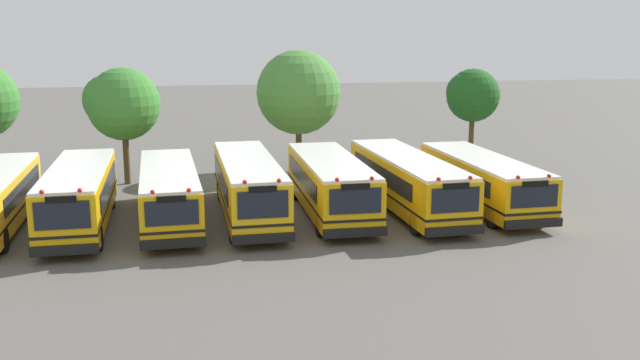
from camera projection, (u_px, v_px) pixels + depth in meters
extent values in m
plane|color=#595651|center=(251.00, 218.00, 32.24)|extent=(160.00, 160.00, 0.00)
cube|color=black|center=(23.00, 188.00, 30.49)|extent=(0.13, 7.69, 0.73)
cylinder|color=black|center=(3.00, 240.00, 27.04)|extent=(0.29, 1.00, 1.00)
cylinder|color=black|center=(33.00, 200.00, 33.41)|extent=(0.29, 1.00, 1.00)
cube|color=#EAA80C|center=(79.00, 195.00, 30.34)|extent=(2.42, 9.91, 2.15)
cube|color=white|center=(77.00, 169.00, 30.10)|extent=(2.37, 9.72, 0.12)
cube|color=black|center=(64.00, 250.00, 25.71)|extent=(2.41, 0.18, 0.36)
cube|color=black|center=(62.00, 215.00, 25.50)|extent=(1.93, 0.07, 1.03)
cube|color=black|center=(108.00, 185.00, 30.79)|extent=(0.09, 7.72, 0.77)
cube|color=black|center=(50.00, 187.00, 30.31)|extent=(0.09, 7.72, 0.77)
cube|color=black|center=(80.00, 205.00, 30.42)|extent=(2.45, 10.01, 0.10)
sphere|color=red|center=(80.00, 190.00, 25.62)|extent=(0.18, 0.18, 0.18)
sphere|color=red|center=(42.00, 192.00, 25.36)|extent=(0.18, 0.18, 0.18)
cube|color=black|center=(61.00, 200.00, 25.37)|extent=(1.06, 0.09, 0.24)
cylinder|color=black|center=(98.00, 238.00, 27.34)|extent=(0.29, 1.00, 1.00)
cylinder|color=black|center=(41.00, 241.00, 26.92)|extent=(0.29, 1.00, 1.00)
cylinder|color=black|center=(111.00, 198.00, 33.75)|extent=(0.29, 1.00, 1.00)
cylinder|color=black|center=(65.00, 200.00, 33.33)|extent=(0.29, 1.00, 1.00)
cube|color=#EAA80C|center=(169.00, 192.00, 31.24)|extent=(2.66, 10.18, 1.96)
cube|color=white|center=(168.00, 169.00, 31.03)|extent=(2.61, 9.98, 0.12)
cube|color=black|center=(173.00, 244.00, 26.52)|extent=(2.44, 0.23, 0.36)
cube|color=black|center=(172.00, 213.00, 26.33)|extent=(1.96, 0.11, 0.94)
cube|color=black|center=(196.00, 183.00, 31.73)|extent=(0.26, 7.89, 0.71)
cube|color=black|center=(140.00, 185.00, 31.19)|extent=(0.26, 7.89, 0.71)
cube|color=black|center=(169.00, 201.00, 31.32)|extent=(2.69, 10.28, 0.10)
sphere|color=red|center=(189.00, 190.00, 26.47)|extent=(0.18, 0.18, 0.18)
sphere|color=red|center=(153.00, 192.00, 26.18)|extent=(0.18, 0.18, 0.18)
cube|color=black|center=(171.00, 199.00, 26.21)|extent=(1.08, 0.11, 0.24)
cylinder|color=black|center=(199.00, 232.00, 28.16)|extent=(0.31, 1.01, 1.00)
cylinder|color=black|center=(144.00, 235.00, 27.69)|extent=(0.31, 1.01, 1.00)
cylinder|color=black|center=(190.00, 193.00, 34.75)|extent=(0.31, 1.01, 1.00)
cylinder|color=black|center=(146.00, 196.00, 34.29)|extent=(0.31, 1.01, 1.00)
cube|color=yellow|center=(248.00, 185.00, 32.10)|extent=(2.38, 10.62, 2.20)
cube|color=white|center=(248.00, 160.00, 31.86)|extent=(2.34, 10.40, 0.12)
cube|color=black|center=(264.00, 239.00, 27.14)|extent=(2.41, 0.17, 0.36)
cube|color=black|center=(263.00, 205.00, 26.92)|extent=(1.93, 0.06, 1.06)
cube|color=black|center=(274.00, 175.00, 32.55)|extent=(0.06, 8.28, 0.79)
cube|color=black|center=(221.00, 178.00, 32.08)|extent=(0.06, 8.28, 0.79)
cube|color=black|center=(249.00, 195.00, 32.19)|extent=(2.41, 10.72, 0.10)
sphere|color=red|center=(279.00, 181.00, 27.03)|extent=(0.18, 0.18, 0.18)
sphere|color=red|center=(245.00, 182.00, 26.77)|extent=(0.18, 0.18, 0.18)
cube|color=black|center=(263.00, 189.00, 26.78)|extent=(1.06, 0.08, 0.24)
cylinder|color=black|center=(285.00, 228.00, 28.76)|extent=(0.28, 1.00, 1.00)
cylinder|color=black|center=(233.00, 230.00, 28.35)|extent=(0.28, 1.00, 1.00)
cylinder|color=black|center=(262.00, 188.00, 35.86)|extent=(0.28, 1.00, 1.00)
cylinder|color=black|center=(220.00, 190.00, 35.45)|extent=(0.28, 1.00, 1.00)
cube|color=#EAA80C|center=(330.00, 184.00, 32.58)|extent=(2.70, 9.91, 2.11)
cube|color=white|center=(331.00, 160.00, 32.35)|extent=(2.65, 9.71, 0.12)
cube|color=black|center=(355.00, 233.00, 27.95)|extent=(2.57, 0.21, 0.36)
cube|color=black|center=(355.00, 201.00, 27.74)|extent=(2.07, 0.10, 1.01)
cube|color=black|center=(356.00, 175.00, 33.03)|extent=(0.18, 7.69, 0.76)
cube|color=black|center=(302.00, 177.00, 32.57)|extent=(0.18, 7.69, 0.76)
cube|color=black|center=(330.00, 193.00, 32.67)|extent=(2.73, 10.01, 0.10)
sphere|color=red|center=(372.00, 178.00, 27.85)|extent=(0.18, 0.18, 0.18)
sphere|color=red|center=(337.00, 180.00, 27.61)|extent=(0.18, 0.18, 0.18)
cube|color=black|center=(356.00, 187.00, 27.61)|extent=(1.14, 0.10, 0.24)
cylinder|color=black|center=(374.00, 222.00, 29.57)|extent=(0.30, 1.00, 1.00)
cylinder|color=black|center=(320.00, 225.00, 29.17)|extent=(0.30, 1.00, 1.00)
cylinder|color=black|center=(340.00, 188.00, 35.98)|extent=(0.30, 1.00, 1.00)
cylinder|color=black|center=(296.00, 190.00, 35.59)|extent=(0.30, 1.00, 1.00)
cube|color=#EAA80C|center=(407.00, 181.00, 33.34)|extent=(2.70, 11.11, 2.08)
cube|color=white|center=(408.00, 158.00, 33.12)|extent=(2.65, 10.89, 0.12)
cube|color=black|center=(455.00, 231.00, 28.18)|extent=(2.48, 0.22, 0.36)
cube|color=black|center=(455.00, 200.00, 27.98)|extent=(1.99, 0.11, 1.00)
cube|color=black|center=(430.00, 172.00, 33.83)|extent=(0.26, 8.62, 0.75)
cube|color=black|center=(380.00, 174.00, 33.29)|extent=(0.26, 8.62, 0.75)
cube|color=black|center=(407.00, 190.00, 33.43)|extent=(2.73, 11.22, 0.10)
sphere|color=red|center=(470.00, 178.00, 28.11)|extent=(0.18, 0.18, 0.18)
sphere|color=red|center=(439.00, 179.00, 27.82)|extent=(0.18, 0.18, 0.18)
cube|color=black|center=(456.00, 186.00, 27.85)|extent=(1.09, 0.11, 0.24)
cylinder|color=black|center=(464.00, 221.00, 29.83)|extent=(0.31, 1.01, 1.00)
cylinder|color=black|center=(416.00, 224.00, 29.36)|extent=(0.31, 1.01, 1.00)
cylinder|color=black|center=(402.00, 182.00, 37.32)|extent=(0.31, 1.01, 1.00)
cylinder|color=black|center=(362.00, 184.00, 36.85)|extent=(0.31, 1.01, 1.00)
cube|color=#EAA80C|center=(482.00, 180.00, 33.92)|extent=(2.63, 10.01, 1.94)
cube|color=white|center=(483.00, 159.00, 33.71)|extent=(2.58, 9.81, 0.12)
cube|color=black|center=(533.00, 224.00, 29.24)|extent=(2.56, 0.19, 0.36)
cube|color=black|center=(535.00, 196.00, 29.06)|extent=(2.06, 0.09, 0.93)
cube|color=black|center=(504.00, 171.00, 34.41)|extent=(0.14, 7.79, 0.70)
cube|color=black|center=(454.00, 173.00, 33.88)|extent=(0.14, 7.79, 0.70)
cube|color=black|center=(481.00, 188.00, 34.00)|extent=(2.66, 10.11, 0.10)
sphere|color=red|center=(549.00, 176.00, 29.20)|extent=(0.18, 0.18, 0.18)
sphere|color=red|center=(518.00, 177.00, 28.92)|extent=(0.18, 0.18, 0.18)
cube|color=black|center=(535.00, 184.00, 28.94)|extent=(1.13, 0.09, 0.24)
cylinder|color=black|center=(540.00, 214.00, 30.89)|extent=(0.29, 1.00, 1.00)
cylinder|color=black|center=(492.00, 217.00, 30.43)|extent=(0.29, 1.00, 1.00)
cylinder|color=black|center=(474.00, 182.00, 37.37)|extent=(0.29, 1.00, 1.00)
cylinder|color=black|center=(434.00, 184.00, 36.91)|extent=(0.29, 1.00, 1.00)
cylinder|color=#4C3823|center=(126.00, 158.00, 39.03)|extent=(0.34, 0.34, 2.92)
sphere|color=#387A2D|center=(123.00, 104.00, 38.43)|extent=(3.92, 3.92, 3.92)
sphere|color=#387A2D|center=(108.00, 100.00, 38.18)|extent=(2.73, 2.73, 2.73)
cylinder|color=#4C3823|center=(299.00, 148.00, 42.58)|extent=(0.35, 0.35, 2.85)
sphere|color=#478438|center=(298.00, 92.00, 41.90)|extent=(4.95, 4.95, 4.95)
sphere|color=#478438|center=(296.00, 93.00, 42.11)|extent=(3.78, 3.78, 3.78)
cylinder|color=#4C3823|center=(471.00, 141.00, 44.26)|extent=(0.32, 0.32, 3.16)
sphere|color=#1E561E|center=(473.00, 95.00, 43.69)|extent=(3.26, 3.26, 3.26)
sphere|color=#1E561E|center=(464.00, 92.00, 43.45)|extent=(2.22, 2.22, 2.22)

